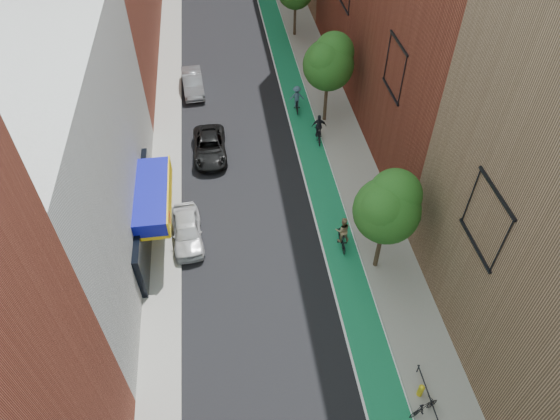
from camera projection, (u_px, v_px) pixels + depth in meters
name	position (u px, v px, depth m)	size (l,w,h in m)	color
bike_lane	(299.00, 108.00, 38.64)	(2.00, 68.00, 0.01)	#147545
sidewalk_left	(168.00, 117.00, 37.61)	(2.00, 68.00, 0.15)	gray
sidewalk_right	(330.00, 104.00, 38.83)	(3.00, 68.00, 0.15)	gray
building_left_white	(42.00, 163.00, 24.53)	(8.00, 20.00, 12.00)	silver
tree_near	(388.00, 206.00, 24.33)	(3.40, 3.36, 6.42)	#332619
tree_mid	(329.00, 61.00, 33.96)	(3.55, 3.53, 6.74)	#332619
parked_car_white	(187.00, 231.00, 28.54)	(1.68, 4.17, 1.42)	silver
parked_car_black	(210.00, 147.00, 34.09)	(2.20, 4.76, 1.32)	black
parked_car_silver	(193.00, 83.00, 39.87)	(1.54, 4.42, 1.46)	gray
cyclist_lane_near	(342.00, 235.00, 28.11)	(0.85, 1.83, 2.07)	black
cyclist_lane_mid	(319.00, 131.00, 35.11)	(1.06, 1.71, 2.10)	black
cyclist_lane_far	(297.00, 100.00, 37.74)	(1.14, 1.76, 2.05)	black
parked_bike_mid	(424.00, 407.00, 21.40)	(0.43, 1.52, 0.91)	black
fire_hydrant	(421.00, 390.00, 21.99)	(0.27, 0.27, 0.78)	yellow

